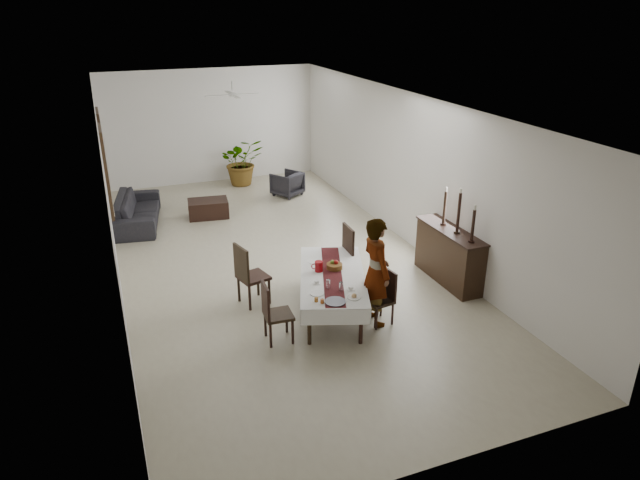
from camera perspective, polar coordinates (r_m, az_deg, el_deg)
The scene contains 85 objects.
floor at distance 11.67m, azimuth -4.51°, elevation -2.07°, with size 6.00×12.00×0.00m, color #B7AF91.
ceiling at distance 10.72m, azimuth -5.05°, elevation 13.63°, with size 6.00×12.00×0.02m, color white.
wall_back at distance 16.76m, azimuth -10.84°, elevation 11.10°, with size 6.00×0.02×3.20m, color white.
wall_front at distance 6.09m, azimuth 12.15°, elevation -10.62°, with size 6.00×0.02×3.20m, color white.
wall_left at distance 10.68m, azimuth -20.37°, elevation 3.37°, with size 0.02×12.00×3.20m, color white.
wall_right at distance 12.24m, azimuth 8.90°, elevation 6.92°, with size 0.02×12.00×3.20m, color white.
dining_table_top at distance 9.53m, azimuth 1.25°, elevation -3.65°, with size 0.90×2.16×0.04m, color black.
table_leg_fl at distance 8.79m, azimuth -1.07°, elevation -8.62°, with size 0.06×0.06×0.63m, color black.
table_leg_fr at distance 8.83m, azimuth 4.12°, elevation -8.54°, with size 0.06×0.06×0.63m, color black.
table_leg_bl at distance 10.59m, azimuth -1.15°, elevation -2.83°, with size 0.06×0.06×0.63m, color black.
table_leg_br at distance 10.62m, azimuth 3.12°, elevation -2.78°, with size 0.06×0.06×0.63m, color black.
tablecloth_top at distance 9.52m, azimuth 1.25°, elevation -3.50°, with size 1.06×2.32×0.01m, color silver.
tablecloth_drape_left at distance 9.57m, azimuth -1.91°, elevation -4.23°, with size 0.01×2.32×0.27m, color silver.
tablecloth_drape_right at distance 9.62m, azimuth 4.38°, elevation -4.15°, with size 0.01×2.32×0.27m, color silver.
tablecloth_drape_near at distance 8.57m, azimuth 1.59°, elevation -7.71°, with size 1.06×0.01×0.27m, color white.
tablecloth_drape_far at distance 10.62m, azimuth 0.96°, elevation -1.37°, with size 1.06×0.01×0.27m, color white.
table_runner at distance 9.52m, azimuth 1.25°, elevation -3.46°, with size 0.31×2.25×0.00m, color #56181A.
red_pitcher at distance 9.59m, azimuth -0.12°, elevation -2.65°, with size 0.13×0.13×0.18m, color maroon.
pitcher_handle at distance 9.59m, azimuth -0.58°, elevation -2.66°, with size 0.11×0.11×0.02m, color maroon.
wine_glass_near at distance 8.97m, azimuth 2.11°, elevation -4.68°, with size 0.06×0.06×0.15m, color white.
wine_glass_mid at distance 9.04m, azimuth 0.83°, elevation -4.44°, with size 0.06×0.06×0.15m, color white.
teacup_right at distance 9.04m, azimuth 3.12°, elevation -4.81°, with size 0.08×0.08×0.05m, color white.
saucer_right at distance 9.05m, azimuth 3.11°, elevation -4.93°, with size 0.13×0.13×0.01m, color white.
teacup_left at distance 9.22m, azimuth -0.34°, elevation -4.21°, with size 0.08×0.08×0.05m, color white.
saucer_left at distance 9.23m, azimuth -0.34°, elevation -4.33°, with size 0.13×0.13×0.01m, color white.
plate_near_right at distance 8.82m, azimuth 3.42°, elevation -5.74°, with size 0.22×0.22×0.01m, color silver.
bread_near_right at distance 8.81m, azimuth 3.42°, elevation -5.60°, with size 0.08×0.08×0.08m, color tan.
plate_near_left at distance 8.91m, azimuth -0.29°, elevation -5.38°, with size 0.22×0.22×0.01m, color silver.
plate_far_left at distance 9.95m, azimuth -0.53°, elevation -2.20°, with size 0.22×0.22×0.01m, color white.
serving_tray at distance 8.68m, azimuth 1.53°, elevation -6.18°, with size 0.32×0.32×0.02m, color #3A3A3F.
jam_jar_a at distance 8.64m, azimuth 0.23°, elevation -6.14°, with size 0.06×0.06×0.07m, color #944315.
jam_jar_b at distance 8.68m, azimuth -0.38°, elevation -5.98°, with size 0.06×0.06×0.07m, color #995916.
fruit_basket at distance 9.70m, azimuth 1.46°, elevation -2.64°, with size 0.27×0.27×0.09m, color brown.
fruit_red at distance 9.69m, azimuth 1.62°, elevation -2.24°, with size 0.08×0.08×0.08m, color #A51410.
fruit_green at distance 9.70m, azimuth 1.24°, elevation -2.22°, with size 0.07×0.07×0.07m, color #557523.
chair_right_near_seat at distance 9.34m, azimuth 5.95°, elevation -6.06°, with size 0.39×0.39×0.04m, color black.
chair_right_near_leg_fl at distance 9.42m, azimuth 7.26°, elevation -7.36°, with size 0.04×0.04×0.38m, color black.
chair_right_near_leg_fr at distance 9.64m, azimuth 6.12°, elevation -6.55°, with size 0.04×0.04×0.38m, color black.
chair_right_near_leg_bl at distance 9.26m, azimuth 5.66°, elevation -7.88°, with size 0.04×0.04×0.38m, color black.
chair_right_near_leg_br at distance 9.48m, azimuth 4.55°, elevation -7.04°, with size 0.04×0.04×0.38m, color black.
chair_right_near_back at distance 9.31m, azimuth 6.91°, elevation -4.36°, with size 0.39×0.04×0.50m, color black.
chair_right_far_seat at distance 10.40m, azimuth 1.66°, elevation -2.13°, with size 0.49×0.49×0.06m, color black.
chair_right_far_leg_fl at distance 10.42m, azimuth 3.08°, elevation -3.77°, with size 0.05×0.05×0.49m, color black.
chair_right_far_leg_fr at distance 10.75m, azimuth 2.27°, elevation -2.86°, with size 0.05×0.05×0.49m, color black.
chair_right_far_leg_bl at distance 10.28m, azimuth 1.00°, elevation -4.11°, with size 0.05×0.05×0.49m, color black.
chair_right_far_leg_br at distance 10.62m, azimuth 0.25°, elevation -3.18°, with size 0.05×0.05×0.49m, color black.
chair_right_far_back at distance 10.34m, azimuth 2.84°, elevation -0.27°, with size 0.49×0.04×0.63m, color black.
chair_left_near_seat at distance 8.85m, azimuth -4.18°, elevation -7.49°, with size 0.42×0.42×0.05m, color black.
chair_left_near_leg_fl at distance 9.08m, azimuth -5.48°, elevation -8.40°, with size 0.04×0.04×0.42m, color black.
chair_left_near_leg_fr at distance 8.80m, azimuth -4.96°, elevation -9.52°, with size 0.04×0.04×0.42m, color black.
chair_left_near_leg_bl at distance 9.15m, azimuth -3.35°, elevation -8.07°, with size 0.04×0.04×0.42m, color black.
chair_left_near_leg_br at distance 8.87m, azimuth -2.76°, elevation -9.16°, with size 0.04×0.04×0.42m, color black.
chair_left_near_back at distance 8.67m, azimuth -5.47°, elevation -6.03°, with size 0.42×0.04×0.54m, color black.
chair_left_far_seat at distance 9.92m, azimuth -6.68°, elevation -3.70°, with size 0.47×0.47×0.05m, color black.
chair_left_far_leg_fl at distance 10.11m, azimuth -8.12°, elevation -4.90°, with size 0.05×0.05×0.47m, color black.
chair_left_far_leg_fr at distance 9.81m, azimuth -7.04°, elevation -5.77°, with size 0.05×0.05×0.47m, color black.
chair_left_far_leg_bl at distance 10.27m, azimuth -6.21°, elevation -4.33°, with size 0.05×0.05×0.47m, color black.
chair_left_far_leg_br at distance 9.98m, azimuth -5.09°, elevation -5.16°, with size 0.05×0.05×0.47m, color black.
chair_left_far_back at distance 9.69m, azimuth -7.87°, elevation -2.32°, with size 0.47×0.04×0.60m, color black.
woman at distance 9.14m, azimuth 5.62°, elevation -3.18°, with size 0.66×0.44×1.82m, color #909398.
sideboard_body at distance 10.90m, azimuth 12.77°, elevation -1.59°, with size 0.44×1.67×1.00m, color black.
sideboard_top at distance 10.70m, azimuth 13.01°, elevation 0.93°, with size 0.49×1.73×0.03m, color black.
candlestick_near_base at distance 10.23m, azimuth 14.89°, elevation -0.09°, with size 0.11×0.11×0.03m, color black.
candlestick_near_shaft at distance 10.12m, azimuth 15.06°, elevation 1.44°, with size 0.06×0.06×0.56m, color black.
candlestick_near_candle at distance 10.01m, azimuth 15.25°, elevation 3.16°, with size 0.04×0.04×0.09m, color silver.
candlestick_mid_base at distance 10.56m, azimuth 13.52°, elevation 0.78°, with size 0.11×0.11×0.03m, color black.
candlestick_mid_shaft at distance 10.43m, azimuth 13.70°, elevation 2.70°, with size 0.06×0.06×0.72m, color black.
candlestick_mid_candle at distance 10.30m, azimuth 13.91°, elevation 4.82°, with size 0.04×0.04×0.09m, color #EDE6CD.
candlestick_far_base at distance 10.90m, azimuth 12.22°, elevation 1.60°, with size 0.11×0.11×0.03m, color black.
candlestick_far_shaft at distance 10.79m, azimuth 12.36°, elevation 3.20°, with size 0.06×0.06×0.61m, color black.
candlestick_far_candle at distance 10.68m, azimuth 12.52°, elevation 4.96°, with size 0.04×0.04×0.09m, color beige.
sofa at distance 14.09m, azimuth -17.80°, elevation 2.84°, with size 2.33×0.91×0.68m, color #242226.
armchair at distance 15.50m, azimuth -3.30°, elevation 5.64°, with size 0.69×0.71×0.65m, color #27252A.
coffee_table at distance 14.19m, azimuth -11.11°, elevation 3.11°, with size 0.95×0.63×0.42m, color black.
potted_plant at distance 16.50m, azimuth -7.82°, elevation 7.79°, with size 1.21×1.05×1.34m, color #325321.
mirror_frame_near at distance 12.79m, azimuth -20.60°, elevation 6.42°, with size 0.06×1.05×1.85m, color black.
mirror_glass_near at distance 12.79m, azimuth -20.44°, elevation 6.45°, with size 0.01×0.90×1.70m, color silver.
mirror_frame_far at distance 14.83m, azimuth -20.91°, elevation 8.50°, with size 0.06×1.05×1.85m, color black.
mirror_glass_far at distance 14.83m, azimuth -20.77°, elevation 8.52°, with size 0.01×0.90×1.70m, color white.
fan_rod at distance 13.61m, azimuth -8.77°, elevation 14.99°, with size 0.04×0.04×0.20m, color silver.
fan_hub at distance 13.64m, azimuth -8.72°, elevation 14.16°, with size 0.16×0.16×0.08m, color white.
fan_blade_n at distance 13.98m, azimuth -9.06°, elevation 14.35°, with size 0.10×0.55×0.01m, color silver.
fan_blade_s at distance 13.30m, azimuth -8.37°, elevation 13.96°, with size 0.10×0.55×0.01m, color white.
fan_blade_e at distance 13.72m, azimuth -7.25°, elevation 14.29°, with size 0.55×0.10×0.01m, color white.
fan_blade_w at distance 13.57m, azimuth -10.20°, elevation 14.02°, with size 0.55×0.10×0.01m, color white.
Camera 1 is at (-2.97, -10.16, 4.91)m, focal length 32.00 mm.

